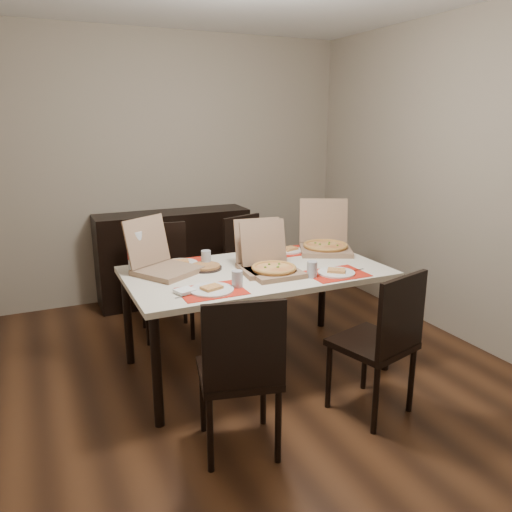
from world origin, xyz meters
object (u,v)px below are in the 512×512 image
(sideboard, at_px, (174,256))
(dip_bowl, at_px, (248,260))
(soda_bottle, at_px, (135,251))
(dining_table, at_px, (256,279))
(chair_far_left, at_px, (164,274))
(chair_far_right, at_px, (250,263))
(chair_near_left, at_px, (241,369))
(pizza_box_center, at_px, (272,266))
(chair_near_right, at_px, (383,338))

(sideboard, height_order, dip_bowl, sideboard)
(sideboard, distance_m, soda_bottle, 1.53)
(sideboard, xyz_separation_m, dining_table, (0.14, -1.66, 0.23))
(chair_far_left, distance_m, chair_far_right, 0.80)
(chair_near_left, distance_m, pizza_box_center, 0.98)
(pizza_box_center, xyz_separation_m, soda_bottle, (-0.83, 0.47, 0.09))
(soda_bottle, bearing_deg, sideboard, 64.58)
(chair_near_left, bearing_deg, sideboard, 82.07)
(dip_bowl, bearing_deg, soda_bottle, 170.61)
(pizza_box_center, bearing_deg, chair_near_right, -64.33)
(chair_far_right, bearing_deg, chair_near_left, -115.53)
(dining_table, bearing_deg, chair_far_left, 115.15)
(sideboard, distance_m, chair_far_left, 0.80)
(chair_far_right, distance_m, pizza_box_center, 1.15)
(pizza_box_center, distance_m, dip_bowl, 0.34)
(dining_table, bearing_deg, chair_far_right, 68.26)
(chair_near_right, relative_size, chair_far_left, 1.00)
(chair_far_right, xyz_separation_m, soda_bottle, (-1.14, -0.59, 0.38))
(chair_near_right, height_order, chair_far_left, same)
(sideboard, height_order, chair_near_left, chair_near_left)
(sideboard, bearing_deg, pizza_box_center, -83.56)
(chair_near_right, xyz_separation_m, soda_bottle, (-1.20, 1.23, 0.38))
(dining_table, distance_m, chair_near_left, 1.03)
(dip_bowl, bearing_deg, sideboard, 96.67)
(dining_table, bearing_deg, chair_near_left, -119.29)
(chair_near_left, height_order, dip_bowl, chair_near_left)
(sideboard, distance_m, chair_near_right, 2.61)
(pizza_box_center, bearing_deg, dining_table, 114.99)
(soda_bottle, bearing_deg, chair_far_left, 59.61)
(pizza_box_center, bearing_deg, dip_bowl, 95.47)
(chair_near_right, height_order, chair_far_right, same)
(soda_bottle, bearing_deg, chair_far_right, 27.47)
(chair_near_right, bearing_deg, chair_far_left, 115.36)
(chair_far_right, relative_size, dip_bowl, 7.70)
(soda_bottle, bearing_deg, pizza_box_center, -29.49)
(dining_table, distance_m, chair_far_left, 1.03)
(dining_table, relative_size, dip_bowl, 14.90)
(chair_near_left, distance_m, dip_bowl, 1.24)
(dip_bowl, bearing_deg, dining_table, -97.68)
(sideboard, relative_size, soda_bottle, 4.47)
(chair_near_left, height_order, chair_near_right, same)
(chair_near_right, distance_m, chair_far_left, 2.00)
(dining_table, bearing_deg, sideboard, 94.88)
(chair_far_right, bearing_deg, sideboard, 125.25)
(dip_bowl, bearing_deg, chair_far_left, 122.89)
(dining_table, height_order, chair_far_right, chair_far_right)
(soda_bottle, bearing_deg, dining_table, -23.83)
(chair_far_left, xyz_separation_m, soda_bottle, (-0.34, -0.58, 0.38))
(dining_table, bearing_deg, pizza_box_center, -65.01)
(chair_near_left, xyz_separation_m, chair_far_left, (0.07, 1.80, 0.00))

